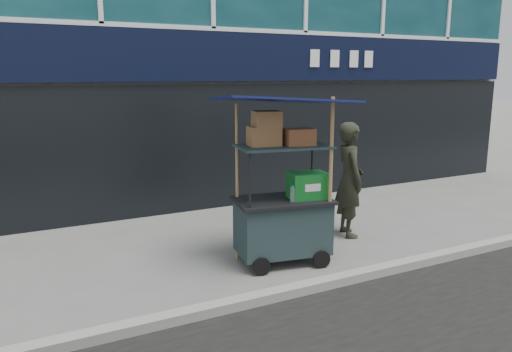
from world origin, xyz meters
TOP-DOWN VIEW (x-y plane):
  - ground at (0.00, 0.00)m, footprint 80.00×80.00m
  - curb at (0.00, -0.20)m, footprint 80.00×0.18m
  - vendor_cart at (-0.29, 0.79)m, footprint 1.92×1.51m
  - vendor_man at (1.26, 1.34)m, footprint 0.62×0.78m

SIDE VIEW (x-z plane):
  - ground at x=0.00m, z-range 0.00..0.00m
  - curb at x=0.00m, z-range 0.00..0.12m
  - vendor_cart at x=-0.29m, z-range -0.35..2.00m
  - vendor_man at x=1.26m, z-range 0.00..1.85m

